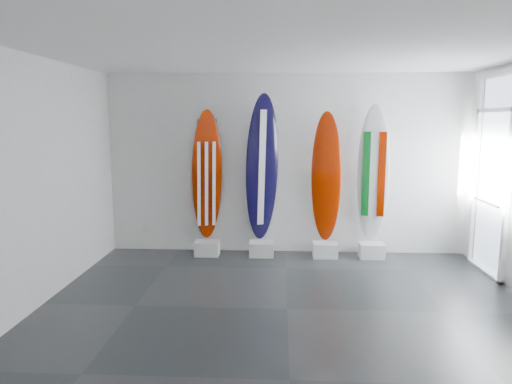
# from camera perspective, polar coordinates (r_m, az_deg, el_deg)

# --- Properties ---
(floor) EXTENTS (6.00, 6.00, 0.00)m
(floor) POSITION_cam_1_polar(r_m,az_deg,el_deg) (5.75, 3.84, -14.13)
(floor) COLOR black
(floor) RESTS_ON ground
(ceiling) EXTENTS (6.00, 6.00, 0.00)m
(ceiling) POSITION_cam_1_polar(r_m,az_deg,el_deg) (5.35, 4.19, 16.98)
(ceiling) COLOR white
(ceiling) RESTS_ON wall_back
(wall_back) EXTENTS (6.00, 0.00, 6.00)m
(wall_back) POSITION_cam_1_polar(r_m,az_deg,el_deg) (7.83, 3.70, 3.38)
(wall_back) COLOR silver
(wall_back) RESTS_ON ground
(wall_front) EXTENTS (6.00, 0.00, 6.00)m
(wall_front) POSITION_cam_1_polar(r_m,az_deg,el_deg) (2.89, 4.85, -6.00)
(wall_front) COLOR silver
(wall_front) RESTS_ON ground
(wall_left) EXTENTS (0.00, 5.00, 5.00)m
(wall_left) POSITION_cam_1_polar(r_m,az_deg,el_deg) (6.08, -25.55, 0.98)
(wall_left) COLOR silver
(wall_left) RESTS_ON ground
(display_block_usa) EXTENTS (0.40, 0.30, 0.24)m
(display_block_usa) POSITION_cam_1_polar(r_m,az_deg,el_deg) (7.86, -6.01, -6.87)
(display_block_usa) COLOR silver
(display_block_usa) RESTS_ON floor
(surfboard_usa) EXTENTS (0.58, 0.50, 2.18)m
(surfboard_usa) POSITION_cam_1_polar(r_m,az_deg,el_deg) (7.72, -6.03, 1.97)
(surfboard_usa) COLOR #841600
(surfboard_usa) RESTS_ON display_block_usa
(display_block_navy) EXTENTS (0.40, 0.30, 0.24)m
(display_block_navy) POSITION_cam_1_polar(r_m,az_deg,el_deg) (7.77, 0.70, -7.01)
(display_block_navy) COLOR silver
(display_block_navy) RESTS_ON floor
(surfboard_navy) EXTENTS (0.62, 0.47, 2.43)m
(surfboard_navy) POSITION_cam_1_polar(r_m,az_deg,el_deg) (7.62, 0.74, 2.89)
(surfboard_navy) COLOR black
(surfboard_navy) RESTS_ON display_block_navy
(display_block_swiss) EXTENTS (0.40, 0.30, 0.24)m
(display_block_swiss) POSITION_cam_1_polar(r_m,az_deg,el_deg) (7.80, 8.47, -7.04)
(display_block_swiss) COLOR silver
(display_block_swiss) RESTS_ON floor
(surfboard_swiss) EXTENTS (0.52, 0.34, 2.15)m
(surfboard_swiss) POSITION_cam_1_polar(r_m,az_deg,el_deg) (7.67, 8.60, 1.76)
(surfboard_swiss) COLOR #841600
(surfboard_swiss) RESTS_ON display_block_swiss
(display_block_italy) EXTENTS (0.40, 0.30, 0.24)m
(display_block_italy) POSITION_cam_1_polar(r_m,az_deg,el_deg) (7.91, 13.98, -6.99)
(display_block_italy) COLOR silver
(display_block_italy) RESTS_ON floor
(surfboard_italy) EXTENTS (0.54, 0.29, 2.26)m
(surfboard_italy) POSITION_cam_1_polar(r_m,az_deg,el_deg) (7.77, 14.18, 2.11)
(surfboard_italy) COLOR white
(surfboard_italy) RESTS_ON display_block_italy
(wall_outlet) EXTENTS (0.09, 0.02, 0.13)m
(wall_outlet) POSITION_cam_1_polar(r_m,az_deg,el_deg) (8.34, -13.53, -4.53)
(wall_outlet) COLOR silver
(wall_outlet) RESTS_ON wall_back
(glass_door) EXTENTS (0.12, 1.16, 2.85)m
(glass_door) POSITION_cam_1_polar(r_m,az_deg,el_deg) (7.54, 26.97, 1.66)
(glass_door) COLOR white
(glass_door) RESTS_ON floor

